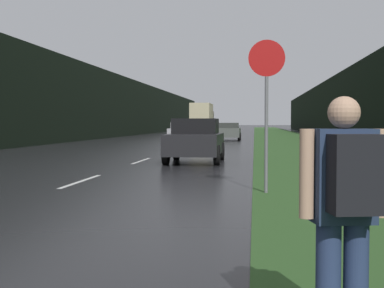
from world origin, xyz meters
name	(u,v)px	position (x,y,z in m)	size (l,w,h in m)	color
grass_verge	(295,142)	(7.18, 40.00, 0.01)	(6.00, 240.00, 0.02)	#2D5123
lane_stripe_c	(81,181)	(0.00, 13.16, 0.00)	(0.12, 3.00, 0.01)	silver
lane_stripe_d	(141,161)	(0.00, 20.16, 0.00)	(0.12, 3.00, 0.01)	silver
lane_stripe_e	(170,151)	(0.00, 27.16, 0.00)	(0.12, 3.00, 0.01)	silver
lane_stripe_f	(188,145)	(0.00, 34.16, 0.00)	(0.12, 3.00, 0.01)	silver
treeline_far_side	(102,105)	(-10.18, 50.00, 3.11)	(2.00, 140.00, 6.22)	black
treeline_near_side	(355,104)	(13.18, 50.00, 3.10)	(2.00, 140.00, 6.19)	black
stop_sign	(266,98)	(4.45, 11.38, 1.93)	(0.73, 0.07, 3.10)	slate
hitchhiker_with_backpack	(345,206)	(4.77, 3.89, 0.92)	(0.55, 0.45, 1.60)	navy
car_passing_near	(195,140)	(2.09, 19.74, 0.79)	(1.94, 4.02, 1.58)	black
car_passing_far	(228,131)	(2.09, 43.93, 0.72)	(2.04, 4.17, 1.41)	#4C514C
car_oncoming	(181,131)	(-2.09, 46.33, 0.74)	(1.91, 4.45, 1.46)	#9E9EA3
delivery_truck	(202,118)	(-2.09, 65.21, 1.94)	(2.48, 7.97, 3.70)	#6E684F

